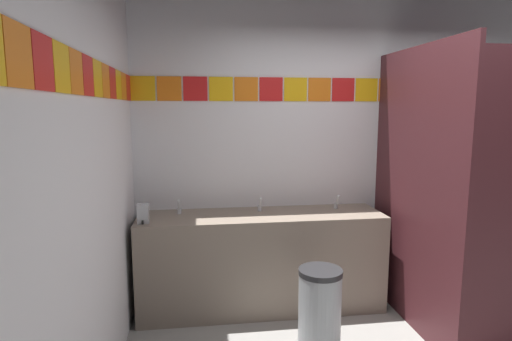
{
  "coord_description": "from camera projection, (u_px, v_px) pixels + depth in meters",
  "views": [
    {
      "loc": [
        -1.45,
        -2.15,
        1.77
      ],
      "look_at": [
        -1.01,
        1.04,
        1.29
      ],
      "focal_mm": 29.33,
      "sensor_mm": 36.0,
      "label": 1
    }
  ],
  "objects": [
    {
      "name": "soap_dispenser",
      "position": [
        143.0,
        214.0,
        3.34
      ],
      "size": [
        0.09,
        0.09,
        0.16
      ],
      "color": "#B7BABF",
      "rests_on": "vanity_counter"
    },
    {
      "name": "faucet_center",
      "position": [
        260.0,
        206.0,
        3.73
      ],
      "size": [
        0.04,
        0.1,
        0.14
      ],
      "color": "silver",
      "rests_on": "vanity_counter"
    },
    {
      "name": "faucet_right",
      "position": [
        336.0,
        203.0,
        3.82
      ],
      "size": [
        0.04,
        0.1,
        0.14
      ],
      "color": "silver",
      "rests_on": "vanity_counter"
    },
    {
      "name": "toilet",
      "position": [
        442.0,
        269.0,
        3.85
      ],
      "size": [
        0.39,
        0.49,
        0.74
      ],
      "color": "white",
      "rests_on": "ground_plane"
    },
    {
      "name": "vanity_counter",
      "position": [
        261.0,
        259.0,
        3.71
      ],
      "size": [
        2.13,
        0.56,
        0.86
      ],
      "color": "gray",
      "rests_on": "ground_plane"
    },
    {
      "name": "faucet_left",
      "position": [
        179.0,
        208.0,
        3.63
      ],
      "size": [
        0.04,
        0.1,
        0.14
      ],
      "color": "silver",
      "rests_on": "vanity_counter"
    },
    {
      "name": "wall_back",
      "position": [
        351.0,
        143.0,
        4.0
      ],
      "size": [
        4.06,
        0.09,
        2.89
      ],
      "color": "silver",
      "rests_on": "ground_plane"
    },
    {
      "name": "wall_side",
      "position": [
        73.0,
        174.0,
        2.07
      ],
      "size": [
        0.09,
        3.28,
        2.89
      ],
      "color": "silver",
      "rests_on": "ground_plane"
    },
    {
      "name": "stall_divider",
      "position": [
        453.0,
        195.0,
        3.13
      ],
      "size": [
        0.92,
        1.39,
        2.25
      ],
      "color": "#471E23",
      "rests_on": "ground_plane"
    },
    {
      "name": "trash_bin",
      "position": [
        320.0,
        310.0,
        3.04
      ],
      "size": [
        0.32,
        0.32,
        0.63
      ],
      "color": "#999EA3",
      "rests_on": "ground_plane"
    }
  ]
}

